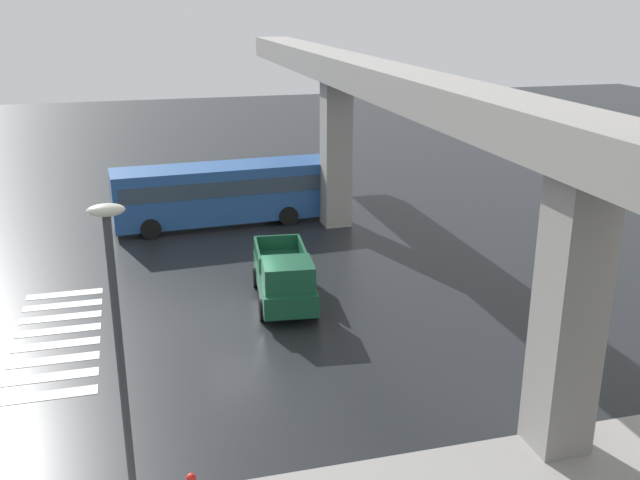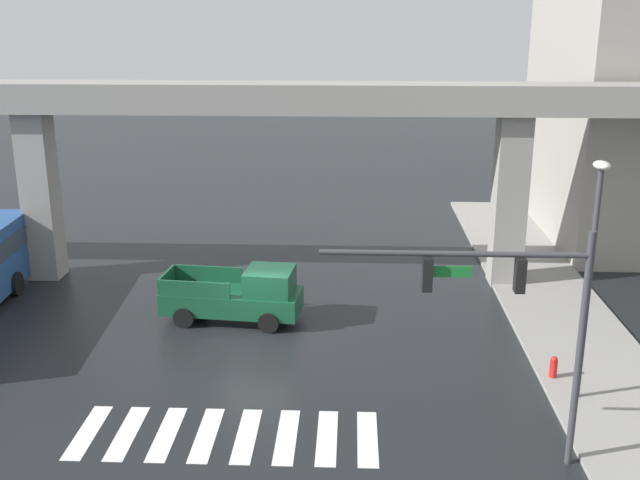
{
  "view_description": "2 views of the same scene",
  "coord_description": "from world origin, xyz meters",
  "px_view_note": "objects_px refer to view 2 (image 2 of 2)",
  "views": [
    {
      "loc": [
        23.4,
        -3.36,
        10.83
      ],
      "look_at": [
        0.62,
        2.75,
        2.88
      ],
      "focal_mm": 40.47,
      "sensor_mm": 36.0,
      "label": 1
    },
    {
      "loc": [
        3.33,
        -24.3,
        11.11
      ],
      "look_at": [
        2.26,
        0.73,
        3.51
      ],
      "focal_mm": 42.42,
      "sensor_mm": 36.0,
      "label": 2
    }
  ],
  "objects_px": {
    "traffic_signal_mast": "(513,303)",
    "fire_hydrant": "(553,369)",
    "street_lamp_near_corner": "(592,255)",
    "pickup_truck": "(240,296)"
  },
  "relations": [
    {
      "from": "traffic_signal_mast",
      "to": "fire_hydrant",
      "type": "relative_size",
      "value": 7.64
    },
    {
      "from": "street_lamp_near_corner",
      "to": "traffic_signal_mast",
      "type": "bearing_deg",
      "value": -130.88
    },
    {
      "from": "traffic_signal_mast",
      "to": "street_lamp_near_corner",
      "type": "height_order",
      "value": "street_lamp_near_corner"
    },
    {
      "from": "pickup_truck",
      "to": "traffic_signal_mast",
      "type": "distance_m",
      "value": 12.47
    },
    {
      "from": "pickup_truck",
      "to": "street_lamp_near_corner",
      "type": "height_order",
      "value": "street_lamp_near_corner"
    },
    {
      "from": "street_lamp_near_corner",
      "to": "fire_hydrant",
      "type": "distance_m",
      "value": 4.32
    },
    {
      "from": "traffic_signal_mast",
      "to": "fire_hydrant",
      "type": "xyz_separation_m",
      "value": [
        2.43,
        4.5,
        -3.95
      ]
    },
    {
      "from": "pickup_truck",
      "to": "fire_hydrant",
      "type": "height_order",
      "value": "pickup_truck"
    },
    {
      "from": "traffic_signal_mast",
      "to": "pickup_truck",
      "type": "bearing_deg",
      "value": 132.01
    },
    {
      "from": "pickup_truck",
      "to": "street_lamp_near_corner",
      "type": "distance_m",
      "value": 12.75
    }
  ]
}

